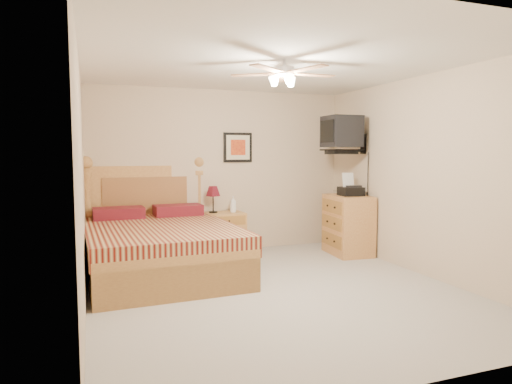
% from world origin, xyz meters
% --- Properties ---
extents(floor, '(4.50, 4.50, 0.00)m').
position_xyz_m(floor, '(0.00, 0.00, 0.00)').
color(floor, '#A7A096').
rests_on(floor, ground).
extents(ceiling, '(4.00, 4.50, 0.04)m').
position_xyz_m(ceiling, '(0.00, 0.00, 2.50)').
color(ceiling, white).
rests_on(ceiling, ground).
extents(wall_back, '(4.00, 0.04, 2.50)m').
position_xyz_m(wall_back, '(0.00, 2.25, 1.25)').
color(wall_back, '#C8B093').
rests_on(wall_back, ground).
extents(wall_front, '(4.00, 0.04, 2.50)m').
position_xyz_m(wall_front, '(0.00, -2.25, 1.25)').
color(wall_front, '#C8B093').
rests_on(wall_front, ground).
extents(wall_left, '(0.04, 4.50, 2.50)m').
position_xyz_m(wall_left, '(-2.00, 0.00, 1.25)').
color(wall_left, '#C8B093').
rests_on(wall_left, ground).
extents(wall_right, '(0.04, 4.50, 2.50)m').
position_xyz_m(wall_right, '(2.00, 0.00, 1.25)').
color(wall_right, '#C8B093').
rests_on(wall_right, ground).
extents(bed, '(1.85, 2.38, 1.49)m').
position_xyz_m(bed, '(-1.11, 1.12, 0.75)').
color(bed, '#AD713D').
rests_on(bed, ground).
extents(nightstand, '(0.61, 0.47, 0.63)m').
position_xyz_m(nightstand, '(-0.03, 2.00, 0.32)').
color(nightstand, '#C07C43').
rests_on(nightstand, ground).
extents(table_lamp, '(0.28, 0.28, 0.40)m').
position_xyz_m(table_lamp, '(-0.18, 2.05, 0.83)').
color(table_lamp, maroon).
rests_on(table_lamp, nightstand).
extents(lotion_bottle, '(0.12, 0.12, 0.25)m').
position_xyz_m(lotion_bottle, '(0.11, 1.98, 0.76)').
color(lotion_bottle, white).
rests_on(lotion_bottle, nightstand).
extents(framed_picture, '(0.46, 0.04, 0.46)m').
position_xyz_m(framed_picture, '(0.27, 2.23, 1.62)').
color(framed_picture, black).
rests_on(framed_picture, wall_back).
extents(dresser, '(0.59, 0.80, 0.90)m').
position_xyz_m(dresser, '(1.73, 1.33, 0.45)').
color(dresser, '#AE6436').
rests_on(dresser, ground).
extents(fax_machine, '(0.36, 0.37, 0.34)m').
position_xyz_m(fax_machine, '(1.74, 1.28, 1.07)').
color(fax_machine, black).
rests_on(fax_machine, dresser).
extents(magazine_lower, '(0.24, 0.30, 0.03)m').
position_xyz_m(magazine_lower, '(1.72, 1.56, 0.91)').
color(magazine_lower, beige).
rests_on(magazine_lower, dresser).
extents(magazine_upper, '(0.30, 0.34, 0.02)m').
position_xyz_m(magazine_upper, '(1.74, 1.59, 0.93)').
color(magazine_upper, gray).
rests_on(magazine_upper, magazine_lower).
extents(wall_tv, '(0.56, 0.46, 0.58)m').
position_xyz_m(wall_tv, '(1.75, 1.34, 1.81)').
color(wall_tv, black).
rests_on(wall_tv, wall_right).
extents(ceiling_fan, '(1.14, 1.14, 0.28)m').
position_xyz_m(ceiling_fan, '(0.00, -0.20, 2.36)').
color(ceiling_fan, silver).
rests_on(ceiling_fan, ceiling).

